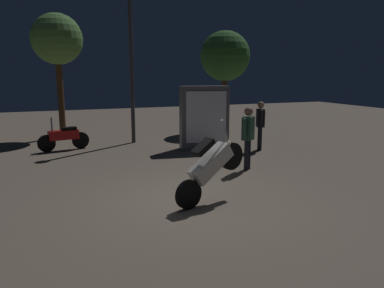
{
  "coord_description": "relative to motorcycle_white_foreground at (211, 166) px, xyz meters",
  "views": [
    {
      "loc": [
        -2.59,
        -6.63,
        2.53
      ],
      "look_at": [
        0.31,
        0.74,
        1.0
      ],
      "focal_mm": 34.73,
      "sensor_mm": 36.0,
      "label": 1
    }
  ],
  "objects": [
    {
      "name": "ground_plane",
      "position": [
        -0.3,
        0.26,
        -0.74
      ],
      "size": [
        40.0,
        40.0,
        0.0
      ],
      "primitive_type": "plane",
      "color": "#756656"
    },
    {
      "name": "motorcycle_white_foreground",
      "position": [
        0.0,
        0.0,
        0.0
      ],
      "size": [
        1.62,
        0.59,
        1.63
      ],
      "rotation": [
        0.0,
        0.0,
        0.3
      ],
      "color": "black",
      "rests_on": "ground_plane"
    },
    {
      "name": "motorcycle_red_parked_left",
      "position": [
        -2.42,
        6.39,
        -0.31
      ],
      "size": [
        1.65,
        0.48,
        1.11
      ],
      "rotation": [
        0.0,
        0.0,
        3.34
      ],
      "color": "black",
      "rests_on": "ground_plane"
    },
    {
      "name": "person_rider_beside",
      "position": [
        3.6,
        4.04,
        0.21
      ],
      "size": [
        0.36,
        0.64,
        1.61
      ],
      "rotation": [
        0.0,
        0.0,
        2.74
      ],
      "color": "black",
      "rests_on": "ground_plane"
    },
    {
      "name": "person_bystander_far",
      "position": [
        1.95,
        1.97,
        0.24
      ],
      "size": [
        0.56,
        0.51,
        1.65
      ],
      "rotation": [
        0.0,
        0.0,
        5.44
      ],
      "color": "black",
      "rests_on": "ground_plane"
    },
    {
      "name": "streetlamp_near",
      "position": [
        0.02,
        6.91,
        2.61
      ],
      "size": [
        0.36,
        0.36,
        5.33
      ],
      "color": "#38383D",
      "rests_on": "ground_plane"
    },
    {
      "name": "tree_center_bg",
      "position": [
        4.35,
        8.21,
        2.45
      ],
      "size": [
        2.12,
        2.12,
        4.29
      ],
      "color": "#4C331E",
      "rests_on": "ground_plane"
    },
    {
      "name": "tree_right_bg",
      "position": [
        -2.34,
        9.11,
        2.99
      ],
      "size": [
        1.93,
        1.93,
        4.75
      ],
      "color": "#4C331E",
      "rests_on": "ground_plane"
    },
    {
      "name": "kiosk_billboard",
      "position": [
        1.99,
        4.94,
        0.31
      ],
      "size": [
        1.66,
        0.76,
        2.1
      ],
      "rotation": [
        0.0,
        0.0,
        2.99
      ],
      "color": "#595960",
      "rests_on": "ground_plane"
    }
  ]
}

